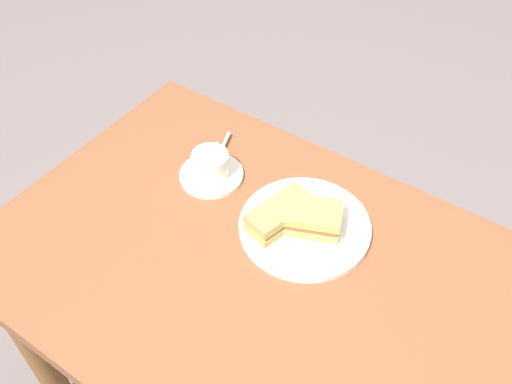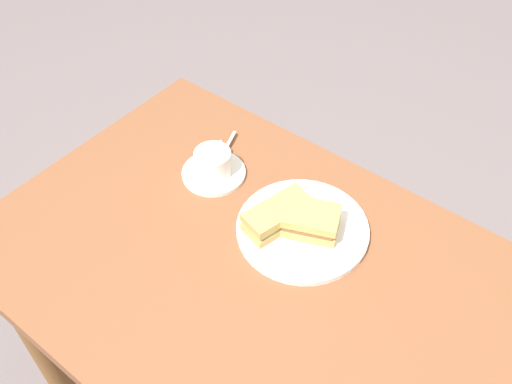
{
  "view_description": "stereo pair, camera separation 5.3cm",
  "coord_description": "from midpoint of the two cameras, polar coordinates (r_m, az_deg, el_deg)",
  "views": [
    {
      "loc": [
        0.36,
        -0.55,
        1.61
      ],
      "look_at": [
        -0.11,
        0.13,
        0.73
      ],
      "focal_mm": 39.7,
      "sensor_mm": 36.0,
      "label": 1
    },
    {
      "loc": [
        0.4,
        -0.51,
        1.61
      ],
      "look_at": [
        -0.11,
        0.13,
        0.73
      ],
      "focal_mm": 39.7,
      "sensor_mm": 36.0,
      "label": 2
    }
  ],
  "objects": [
    {
      "name": "sandwich_back",
      "position": [
        1.15,
        3.55,
        -2.38
      ],
      "size": [
        0.1,
        0.16,
        0.05
      ],
      "color": "tan",
      "rests_on": "sandwich_plate"
    },
    {
      "name": "spoon",
      "position": [
        1.33,
        -1.96,
        4.34
      ],
      "size": [
        0.04,
        0.1,
        0.01
      ],
      "color": "silver",
      "rests_on": "coffee_saucer"
    },
    {
      "name": "coffee_cup",
      "position": [
        1.26,
        -3.14,
        3.09
      ],
      "size": [
        0.08,
        0.1,
        0.06
      ],
      "color": "white",
      "rests_on": "coffee_saucer"
    },
    {
      "name": "sandwich_plate",
      "position": [
        1.17,
        5.99,
        -3.76
      ],
      "size": [
        0.27,
        0.27,
        0.01
      ],
      "primitive_type": "cylinder",
      "color": "white",
      "rests_on": "dining_table"
    },
    {
      "name": "dining_table",
      "position": [
        1.21,
        1.36,
        -10.66
      ],
      "size": [
        1.1,
        0.74,
        0.7
      ],
      "color": "brown",
      "rests_on": "ground_plane"
    },
    {
      "name": "sandwich_front",
      "position": [
        1.15,
        6.27,
        -2.79
      ],
      "size": [
        0.16,
        0.13,
        0.05
      ],
      "color": "tan",
      "rests_on": "sandwich_plate"
    },
    {
      "name": "coffee_saucer",
      "position": [
        1.28,
        -3.1,
        1.9
      ],
      "size": [
        0.14,
        0.14,
        0.01
      ],
      "primitive_type": "cylinder",
      "color": "white",
      "rests_on": "dining_table"
    }
  ]
}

